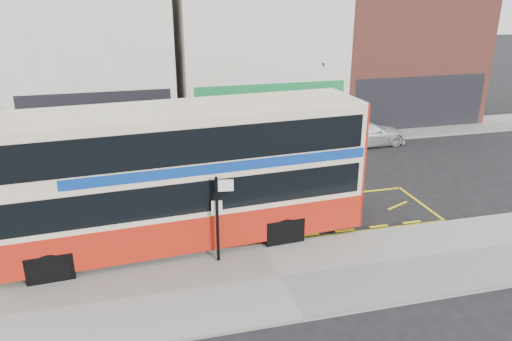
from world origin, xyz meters
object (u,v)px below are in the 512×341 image
object	(u,v)px
car_silver	(0,162)
street_tree_right	(320,70)
bus_stop_post	(219,211)
car_grey	(241,141)
car_white	(365,133)
double_decker_bus	(183,175)

from	to	relation	value
car_silver	street_tree_right	xyz separation A→B (m)	(16.18, 3.33, 2.88)
bus_stop_post	street_tree_right	distance (m)	15.27
car_grey	car_white	size ratio (longest dim) A/B	1.02
double_decker_bus	street_tree_right	size ratio (longest dim) A/B	2.20
car_grey	double_decker_bus	bearing A→B (deg)	169.94
car_white	car_grey	bearing A→B (deg)	86.25
bus_stop_post	car_grey	bearing A→B (deg)	79.88
street_tree_right	car_grey	bearing A→B (deg)	-151.07
car_silver	car_white	bearing A→B (deg)	-88.04
bus_stop_post	car_silver	bearing A→B (deg)	136.64
double_decker_bus	car_white	bearing A→B (deg)	34.89
car_grey	car_white	world-z (taller)	car_grey
car_silver	street_tree_right	size ratio (longest dim) A/B	0.84
car_white	car_silver	bearing A→B (deg)	87.19
double_decker_bus	car_silver	bearing A→B (deg)	128.36
car_silver	car_grey	bearing A→B (deg)	-87.46
double_decker_bus	car_grey	bearing A→B (deg)	61.81
double_decker_bus	street_tree_right	bearing A→B (deg)	47.55
car_silver	car_grey	xyz separation A→B (m)	(11.01, 0.48, -0.01)
double_decker_bus	car_silver	xyz separation A→B (m)	(-7.23, 7.93, -1.68)
bus_stop_post	car_silver	distance (m)	12.52
double_decker_bus	bus_stop_post	size ratio (longest dim) A/B	4.28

